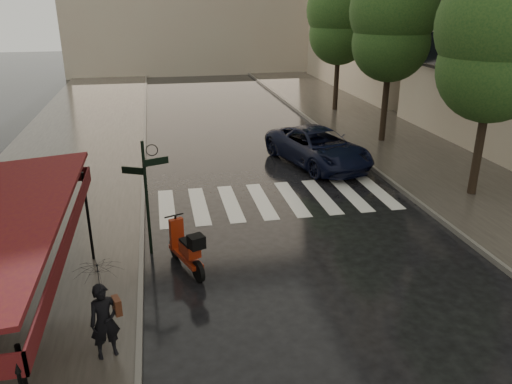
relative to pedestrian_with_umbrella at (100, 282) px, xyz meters
name	(u,v)px	position (x,y,z in m)	size (l,w,h in m)	color
ground	(209,312)	(2.00, 1.14, -1.70)	(120.00, 120.00, 0.00)	black
sidewalk_near	(70,159)	(-2.50, 13.14, -1.64)	(6.00, 60.00, 0.12)	#38332D
sidewalk_far	(396,140)	(12.25, 13.14, -1.64)	(5.50, 60.00, 0.12)	#38332D
curb_near	(144,154)	(0.55, 13.14, -1.62)	(0.12, 60.00, 0.16)	#595651
curb_far	(340,143)	(9.45, 13.14, -1.62)	(0.12, 60.00, 0.16)	#595651
crosswalk	(277,200)	(4.97, 7.14, -1.69)	(7.85, 3.20, 0.01)	silver
signpost	(146,189)	(0.80, 4.14, 0.14)	(1.17, 0.29, 3.10)	black
tree_near	(498,35)	(11.60, 6.14, 3.62)	(3.80, 3.80, 7.99)	black
tree_mid	(393,17)	(11.50, 13.14, 3.90)	(3.80, 3.80, 8.34)	black
tree_far	(340,15)	(11.70, 20.14, 3.76)	(3.80, 3.80, 8.16)	black
pedestrian_with_umbrella	(100,282)	(0.00, 0.00, 0.00)	(1.13, 1.14, 2.36)	black
scooter	(187,249)	(1.69, 3.05, -1.11)	(0.92, 1.82, 1.25)	black
parked_car	(318,147)	(7.52, 10.59, -0.97)	(2.42, 5.25, 1.46)	black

